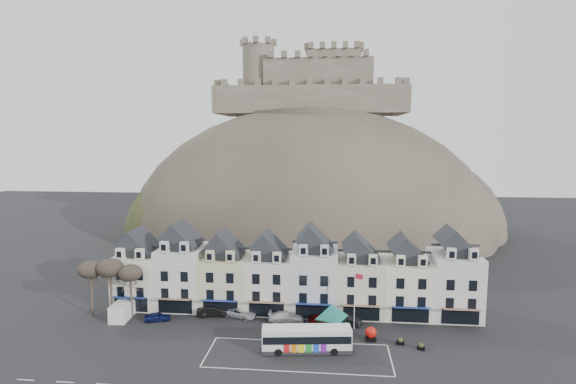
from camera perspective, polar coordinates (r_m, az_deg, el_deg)
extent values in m
plane|color=black|center=(56.49, -0.97, -20.55)|extent=(300.00, 300.00, 0.00)
cube|color=silver|center=(57.43, 1.29, -20.06)|extent=(22.00, 7.50, 0.01)
cube|color=white|center=(75.37, -18.11, -10.38)|extent=(6.80, 8.00, 8.00)
cube|color=black|center=(74.00, -18.27, -6.54)|extent=(6.80, 5.76, 2.80)
cube|color=white|center=(71.53, -20.53, -7.35)|extent=(1.20, 0.80, 1.60)
cube|color=white|center=(70.29, -18.32, -7.51)|extent=(1.20, 0.80, 1.60)
cube|color=black|center=(72.77, -19.32, -13.32)|extent=(5.10, 0.06, 2.20)
cube|color=navy|center=(71.76, -19.60, -12.52)|extent=(5.10, 1.29, 0.43)
cube|color=silver|center=(72.80, -13.14, -10.34)|extent=(6.80, 8.00, 9.20)
cube|color=black|center=(71.28, -13.27, -5.89)|extent=(6.80, 5.76, 2.80)
cube|color=silver|center=(68.57, -15.43, -6.74)|extent=(1.20, 0.80, 1.60)
cube|color=silver|center=(67.57, -13.04, -6.87)|extent=(1.20, 0.80, 1.60)
cube|color=black|center=(70.28, -14.13, -13.87)|extent=(5.10, 0.06, 2.20)
cube|color=maroon|center=(69.24, -14.36, -13.05)|extent=(5.10, 1.29, 0.43)
cube|color=beige|center=(71.15, -7.83, -11.14)|extent=(6.80, 8.00, 8.00)
cube|color=black|center=(69.70, -7.90, -7.08)|extent=(6.80, 5.76, 2.80)
cube|color=beige|center=(66.77, -9.88, -8.02)|extent=(1.20, 0.80, 1.60)
cube|color=beige|center=(66.06, -7.35, -8.14)|extent=(1.20, 0.80, 1.60)
cube|color=black|center=(68.39, -8.59, -14.33)|extent=(5.10, 0.06, 2.20)
cube|color=navy|center=(67.32, -8.75, -13.50)|extent=(5.10, 1.29, 0.43)
cube|color=silver|center=(69.95, -2.29, -11.40)|extent=(6.80, 8.00, 8.00)
cube|color=black|center=(68.47, -2.31, -7.27)|extent=(6.80, 5.76, 2.80)
cube|color=silver|center=(65.33, -4.06, -8.27)|extent=(1.20, 0.80, 1.60)
cube|color=silver|center=(64.91, -1.42, -8.36)|extent=(1.20, 0.80, 1.60)
cube|color=black|center=(67.14, -2.76, -14.68)|extent=(5.10, 0.06, 2.20)
cube|color=maroon|center=(66.04, -2.85, -13.84)|extent=(5.10, 1.29, 0.43)
cube|color=silver|center=(69.20, 3.40, -11.09)|extent=(6.80, 8.00, 9.20)
cube|color=black|center=(67.61, 3.44, -6.42)|extent=(6.80, 5.76, 2.80)
cube|color=silver|center=(64.26, 1.97, -7.41)|extent=(1.20, 0.80, 1.60)
cube|color=silver|center=(64.16, 4.66, -7.45)|extent=(1.20, 0.80, 1.60)
cube|color=black|center=(66.56, 3.25, -14.88)|extent=(5.10, 0.06, 2.20)
cube|color=navy|center=(65.45, 3.23, -14.04)|extent=(5.10, 1.29, 0.43)
cube|color=beige|center=(69.50, 9.13, -11.62)|extent=(6.80, 8.00, 8.00)
cube|color=black|center=(68.01, 9.21, -7.46)|extent=(6.80, 5.76, 2.80)
cube|color=beige|center=(64.53, 8.07, -8.52)|extent=(1.20, 0.80, 1.60)
cube|color=beige|center=(64.74, 10.75, -8.52)|extent=(1.20, 0.80, 1.60)
cube|color=black|center=(66.67, 9.30, -14.93)|extent=(5.10, 0.06, 2.20)
cube|color=maroon|center=(65.57, 9.36, -14.09)|extent=(5.10, 1.29, 0.43)
cube|color=silver|center=(70.27, 14.78, -11.55)|extent=(6.80, 8.00, 8.00)
cube|color=black|center=(68.80, 14.92, -7.45)|extent=(6.80, 5.76, 2.80)
cube|color=silver|center=(65.21, 14.12, -8.50)|extent=(1.20, 0.80, 1.60)
cube|color=silver|center=(65.72, 16.73, -8.47)|extent=(1.20, 0.80, 1.60)
cube|color=black|center=(67.47, 15.27, -14.82)|extent=(5.10, 0.06, 2.20)
cube|color=navy|center=(66.38, 15.41, -13.99)|extent=(5.10, 1.29, 0.43)
cube|color=silver|center=(71.49, 20.28, -10.93)|extent=(6.80, 8.00, 9.20)
cube|color=black|center=(69.95, 20.49, -6.41)|extent=(6.80, 5.76, 2.80)
cube|color=silver|center=(66.26, 20.02, -7.40)|extent=(1.20, 0.80, 1.60)
cube|color=silver|center=(67.08, 22.52, -7.34)|extent=(1.20, 0.80, 1.60)
cube|color=black|center=(68.93, 21.03, -14.57)|extent=(5.10, 0.06, 2.20)
cube|color=maroon|center=(67.87, 21.24, -13.75)|extent=(5.10, 1.29, 0.43)
ellipsoid|color=#39352C|center=(122.66, 2.74, -5.21)|extent=(96.00, 76.00, 68.00)
ellipsoid|color=#29361B|center=(119.92, -8.01, -5.56)|extent=(52.00, 44.00, 42.00)
ellipsoid|color=#39352C|center=(127.76, 13.69, -4.90)|extent=(56.00, 48.00, 46.00)
ellipsoid|color=#29361B|center=(109.33, 0.27, -6.74)|extent=(40.00, 28.00, 28.00)
ellipsoid|color=#39352C|center=(110.92, 7.64, -6.60)|extent=(36.00, 28.00, 24.00)
cylinder|color=#39352C|center=(119.91, 2.83, 9.42)|extent=(30.00, 30.00, 3.00)
cube|color=brown|center=(116.19, 2.75, 11.72)|extent=(48.00, 2.20, 7.00)
cube|color=brown|center=(136.11, 3.17, 11.05)|extent=(48.00, 2.20, 7.00)
cube|color=brown|center=(129.47, -7.90, 11.19)|extent=(2.20, 22.00, 7.00)
cube|color=brown|center=(127.34, 14.04, 11.11)|extent=(2.20, 22.00, 7.00)
cube|color=brown|center=(126.59, 3.92, 13.83)|extent=(28.00, 18.00, 10.00)
cube|color=brown|center=(128.71, 5.79, 14.38)|extent=(14.00, 12.00, 13.00)
cylinder|color=brown|center=(124.14, -3.76, 13.97)|extent=(8.40, 8.40, 18.00)
cylinder|color=silver|center=(130.15, 5.85, 18.31)|extent=(0.16, 0.16, 5.00)
cylinder|color=#322820|center=(73.31, -23.64, -12.07)|extent=(0.32, 0.32, 5.74)
ellipsoid|color=#383028|center=(72.10, -23.81, -8.98)|extent=(3.61, 3.61, 2.54)
cylinder|color=#322820|center=(71.89, -21.51, -12.23)|extent=(0.32, 0.32, 6.02)
ellipsoid|color=#383028|center=(70.61, -21.67, -8.93)|extent=(3.78, 3.78, 2.67)
cylinder|color=#322820|center=(70.71, -19.28, -12.69)|extent=(0.32, 0.32, 5.46)
ellipsoid|color=#383028|center=(69.51, -19.41, -9.66)|extent=(3.43, 3.43, 2.42)
cube|color=#262628|center=(58.33, 2.37, -19.23)|extent=(11.09, 3.77, 0.49)
cube|color=silver|center=(57.70, 2.38, -17.94)|extent=(11.08, 3.72, 2.49)
cube|color=black|center=(57.65, 2.38, -17.82)|extent=(10.87, 3.77, 0.94)
cube|color=silver|center=(57.24, 2.38, -16.92)|extent=(10.85, 3.60, 0.25)
cube|color=orange|center=(57.87, 7.95, -16.89)|extent=(0.20, 1.18, 0.28)
cylinder|color=black|center=(57.57, 5.88, -19.52)|extent=(0.98, 0.42, 0.95)
cylinder|color=black|center=(59.56, 5.60, -18.56)|extent=(0.98, 0.42, 0.95)
cylinder|color=black|center=(57.19, -1.25, -19.68)|extent=(0.98, 0.42, 0.95)
cylinder|color=black|center=(59.19, -1.25, -18.70)|extent=(0.98, 0.42, 0.95)
cube|color=black|center=(63.78, 4.87, -15.98)|extent=(0.20, 0.20, 2.46)
cube|color=black|center=(62.83, 7.29, -16.38)|extent=(0.20, 0.20, 2.46)
cube|color=black|center=(61.45, 3.80, -16.90)|extent=(0.20, 0.20, 2.46)
cube|color=black|center=(60.47, 6.31, -17.34)|extent=(0.20, 0.20, 2.46)
cube|color=black|center=(61.63, 5.58, -15.59)|extent=(4.43, 4.43, 0.12)
cone|color=#155D4C|center=(61.27, 5.59, -14.80)|extent=(6.27, 6.27, 1.85)
cube|color=black|center=(61.88, 10.46, -17.84)|extent=(1.27, 1.27, 0.47)
sphere|color=red|center=(61.53, 10.47, -17.12)|extent=(1.47, 1.47, 1.47)
cylinder|color=silver|center=(63.29, 8.44, -13.46)|extent=(0.12, 0.12, 8.10)
cube|color=red|center=(61.98, 8.99, -10.56)|extent=(1.03, 0.48, 0.71)
cube|color=white|center=(71.39, -20.19, -13.85)|extent=(2.61, 5.39, 2.40)
cube|color=black|center=(71.23, -20.21, -13.50)|extent=(2.17, 0.23, 1.03)
cube|color=black|center=(60.89, 16.52, -18.47)|extent=(1.00, 0.78, 0.45)
sphere|color=#29361B|center=(60.74, 16.54, -18.16)|extent=(0.63, 0.63, 0.63)
cube|color=black|center=(61.54, 14.05, -18.08)|extent=(0.94, 0.47, 0.47)
sphere|color=#29361B|center=(61.39, 14.06, -17.77)|extent=(0.66, 0.66, 0.66)
imported|color=#0E1546|center=(68.99, -16.25, -14.96)|extent=(3.87, 2.45, 1.23)
imported|color=black|center=(68.86, -9.45, -14.65)|extent=(5.02, 2.58, 1.58)
imported|color=#BABCC2|center=(68.03, -6.04, -15.00)|extent=(5.01, 3.47, 1.29)
imported|color=silver|center=(66.03, -0.22, -15.59)|extent=(5.07, 2.13, 1.46)
imported|color=#4D0407|center=(65.92, 4.34, -15.73)|extent=(4.04, 2.54, 1.28)
imported|color=black|center=(65.83, 7.18, -15.67)|extent=(5.02, 3.22, 1.56)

